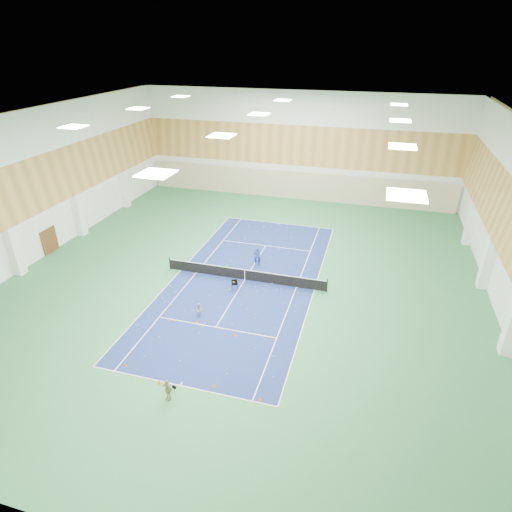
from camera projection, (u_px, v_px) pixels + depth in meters
The scene contains 21 objects.
ground at pixel (245, 280), 33.54m from camera, with size 40.00×40.00×0.00m, color #2F6F41.
room_shell at pixel (244, 208), 30.80m from camera, with size 36.00×40.00×12.00m, color white, non-canonical shape.
wood_cladding at pixel (243, 181), 29.88m from camera, with size 36.00×40.00×8.00m, color tan, non-canonical shape.
ceiling_light_grid at pixel (243, 124), 28.09m from camera, with size 21.40×25.40×0.06m, color white, non-canonical shape.
court_surface at pixel (245, 280), 33.54m from camera, with size 10.97×23.77×0.01m, color navy.
tennis_balls_scatter at pixel (245, 279), 33.52m from camera, with size 10.57×22.77×0.07m, color #B3CF23, non-canonical shape.
tennis_net at pixel (245, 274), 33.29m from camera, with size 12.80×0.10×1.10m, color black, non-canonical shape.
back_curtain at pixel (295, 185), 49.70m from camera, with size 35.40×0.16×3.20m, color #C6B793.
door_left_b at pixel (50, 241), 37.43m from camera, with size 0.08×1.80×2.20m, color #593319.
coach at pixel (257, 256), 35.36m from camera, with size 0.60×0.39×1.65m, color navy.
child_court at pixel (199, 310), 28.96m from camera, with size 0.50×0.39×1.03m, color #9A9AA2.
child_apron at pixel (167, 390), 22.25m from camera, with size 0.75×0.31×1.27m, color tan.
ball_cart at pixel (234, 286), 31.99m from camera, with size 0.47×0.47×0.82m, color black, non-canonical shape.
cone_svc_a at pixel (169, 319), 28.68m from camera, with size 0.18×0.18×0.20m, color #FC610D.
cone_svc_b at pixel (197, 322), 28.46m from camera, with size 0.20×0.20×0.22m, color orange.
cone_svc_c at pixel (235, 334), 27.22m from camera, with size 0.20×0.20×0.22m, color orange.
cone_svc_d at pixel (274, 338), 26.88m from camera, with size 0.19×0.19×0.20m, color #F3540C.
cone_base_a at pixel (125, 365), 24.70m from camera, with size 0.19×0.19×0.21m, color #E94B0C.
cone_base_b at pixel (159, 382), 23.47m from camera, with size 0.23×0.23×0.25m, color orange.
cone_base_c at pixel (214, 385), 23.26m from camera, with size 0.21×0.21×0.24m, color orange.
cone_base_d at pixel (260, 399), 22.39m from camera, with size 0.20×0.20×0.22m, color #FF630D.
Camera 1 is at (8.82, -27.61, 17.01)m, focal length 30.00 mm.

